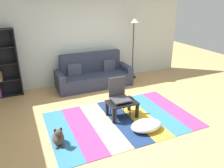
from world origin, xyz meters
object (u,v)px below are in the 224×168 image
object	(u,v)px
tv_remote	(124,101)
standing_lamp	(134,28)
dog	(58,137)
folding_chair	(119,94)
pouf	(146,126)
couch	(94,75)
coffee_table	(122,105)

from	to	relation	value
tv_remote	standing_lamp	bearing A→B (deg)	73.19
dog	folding_chair	size ratio (longest dim) A/B	0.44
dog	tv_remote	world-z (taller)	tv_remote
pouf	tv_remote	xyz separation A→B (m)	(-0.17, 0.69, 0.28)
dog	pouf	bearing A→B (deg)	-8.22
pouf	dog	bearing A→B (deg)	171.78
couch	dog	size ratio (longest dim) A/B	5.69
coffee_table	dog	distance (m)	1.61
tv_remote	pouf	bearing A→B (deg)	-59.96
dog	folding_chair	xyz separation A→B (m)	(1.51, 0.58, 0.37)
couch	pouf	xyz separation A→B (m)	(0.16, -2.77, -0.22)
dog	standing_lamp	xyz separation A→B (m)	(3.04, 2.69, 1.48)
couch	tv_remote	size ratio (longest dim) A/B	15.07
standing_lamp	tv_remote	bearing A→B (deg)	-122.93
pouf	folding_chair	world-z (taller)	folding_chair
couch	coffee_table	size ratio (longest dim) A/B	3.44
dog	tv_remote	size ratio (longest dim) A/B	2.65
standing_lamp	folding_chair	distance (m)	2.83
couch	tv_remote	xyz separation A→B (m)	(-0.01, -2.07, 0.06)
couch	standing_lamp	world-z (taller)	standing_lamp
coffee_table	pouf	world-z (taller)	coffee_table
standing_lamp	tv_remote	size ratio (longest dim) A/B	13.09
pouf	coffee_table	bearing A→B (deg)	106.75
coffee_table	folding_chair	distance (m)	0.26
dog	coffee_table	bearing A→B (deg)	16.36
couch	coffee_table	bearing A→B (deg)	-91.41
couch	dog	distance (m)	2.98
pouf	dog	distance (m)	1.77
coffee_table	pouf	distance (m)	0.76
dog	folding_chair	bearing A→B (deg)	20.83
dog	tv_remote	distance (m)	1.66
standing_lamp	couch	bearing A→B (deg)	-173.15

